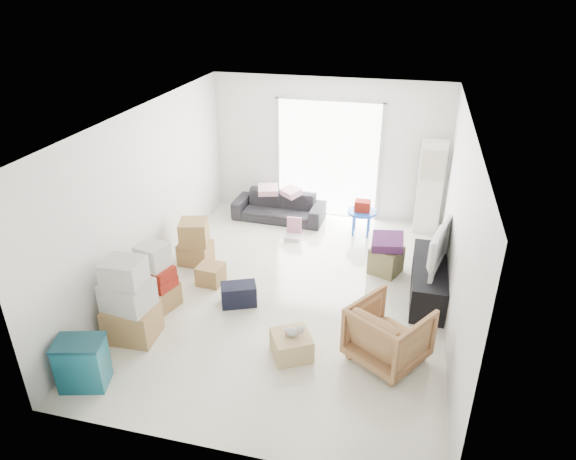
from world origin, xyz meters
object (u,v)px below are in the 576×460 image
(tv_console, at_px, (428,280))
(television, at_px, (431,260))
(storage_bins, at_px, (82,363))
(wood_crate, at_px, (291,345))
(armchair, at_px, (389,331))
(sofa, at_px, (279,203))
(kids_table, at_px, (362,210))
(ottoman, at_px, (386,260))
(ac_tower, at_px, (430,188))

(tv_console, distance_m, television, 0.34)
(storage_bins, distance_m, wood_crate, 2.49)
(television, xyz_separation_m, storage_bins, (-3.90, -2.91, -0.29))
(television, distance_m, armchair, 1.68)
(sofa, distance_m, armchair, 4.38)
(sofa, bearing_deg, storage_bins, -99.45)
(sofa, bearing_deg, kids_table, -6.56)
(storage_bins, xyz_separation_m, kids_table, (2.69, 4.73, 0.16))
(storage_bins, xyz_separation_m, wood_crate, (2.24, 1.09, -0.16))
(armchair, height_order, ottoman, armchair)
(television, height_order, sofa, sofa)
(television, bearing_deg, kids_table, 47.02)
(ac_tower, height_order, ottoman, ac_tower)
(ac_tower, bearing_deg, television, -88.71)
(ottoman, distance_m, wood_crate, 2.56)
(television, distance_m, ottoman, 0.93)
(ac_tower, bearing_deg, sofa, -176.94)
(tv_console, xyz_separation_m, sofa, (-2.86, 2.08, 0.08))
(kids_table, bearing_deg, sofa, 171.10)
(television, xyz_separation_m, armchair, (-0.48, -1.60, -0.17))
(ac_tower, height_order, tv_console, ac_tower)
(armchair, xyz_separation_m, storage_bins, (-3.42, -1.31, -0.11))
(ottoman, bearing_deg, television, -38.60)
(storage_bins, relative_size, kids_table, 0.94)
(storage_bins, relative_size, wood_crate, 1.36)
(armchair, bearing_deg, tv_console, -73.99)
(television, relative_size, armchair, 1.24)
(ac_tower, xyz_separation_m, sofa, (-2.81, -0.15, -0.53))
(sofa, bearing_deg, tv_console, -33.64)
(television, height_order, wood_crate, television)
(ac_tower, bearing_deg, ottoman, -109.74)
(armchair, height_order, storage_bins, armchair)
(ac_tower, height_order, television, ac_tower)
(ottoman, distance_m, kids_table, 1.43)
(tv_console, xyz_separation_m, wood_crate, (-1.66, -1.83, -0.11))
(tv_console, xyz_separation_m, kids_table, (-1.21, 1.82, 0.21))
(ac_tower, relative_size, tv_console, 1.09)
(tv_console, xyz_separation_m, storage_bins, (-3.90, -2.91, 0.05))
(kids_table, bearing_deg, television, -56.38)
(armchair, bearing_deg, sofa, -24.31)
(tv_console, height_order, armchair, armchair)
(storage_bins, bearing_deg, television, 36.76)
(tv_console, bearing_deg, ottoman, 141.40)
(ottoman, bearing_deg, kids_table, 113.03)
(wood_crate, bearing_deg, ottoman, 66.90)
(ac_tower, xyz_separation_m, television, (0.05, -2.23, -0.27))
(ac_tower, distance_m, tv_console, 2.31)
(tv_console, distance_m, kids_table, 2.19)
(tv_console, distance_m, ottoman, 0.85)
(wood_crate, bearing_deg, armchair, 10.77)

